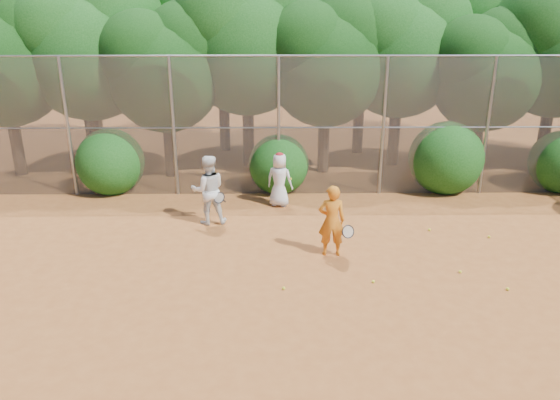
{
  "coord_description": "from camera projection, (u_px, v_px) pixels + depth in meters",
  "views": [
    {
      "loc": [
        -1.13,
        -9.32,
        5.52
      ],
      "look_at": [
        -1.0,
        2.5,
        1.1
      ],
      "focal_mm": 35.0,
      "sensor_mm": 36.0,
      "label": 1
    }
  ],
  "objects": [
    {
      "name": "tree_1",
      "position": [
        89.0,
        42.0,
        17.14
      ],
      "size": [
        4.64,
        4.03,
        6.35
      ],
      "color": "black",
      "rests_on": "ground"
    },
    {
      "name": "player_yellow",
      "position": [
        332.0,
        221.0,
        12.15
      ],
      "size": [
        0.82,
        0.51,
        1.66
      ],
      "rotation": [
        0.0,
        0.0,
        3.14
      ],
      "color": "orange",
      "rests_on": "ground"
    },
    {
      "name": "ball_2",
      "position": [
        373.0,
        282.0,
        11.18
      ],
      "size": [
        0.07,
        0.07,
        0.07
      ],
      "primitive_type": "sphere",
      "color": "yellow",
      "rests_on": "ground"
    },
    {
      "name": "tree_3",
      "position": [
        248.0,
        34.0,
        17.39
      ],
      "size": [
        4.89,
        4.26,
        6.7
      ],
      "color": "black",
      "rests_on": "ground"
    },
    {
      "name": "tree_6",
      "position": [
        487.0,
        66.0,
        17.04
      ],
      "size": [
        3.86,
        3.36,
        5.29
      ],
      "color": "black",
      "rests_on": "ground"
    },
    {
      "name": "ball_1",
      "position": [
        429.0,
        230.0,
        13.67
      ],
      "size": [
        0.07,
        0.07,
        0.07
      ],
      "primitive_type": "sphere",
      "color": "yellow",
      "rests_on": "ground"
    },
    {
      "name": "tree_10",
      "position": [
        223.0,
        23.0,
        19.36
      ],
      "size": [
        5.15,
        4.48,
        7.06
      ],
      "color": "black",
      "rests_on": "ground"
    },
    {
      "name": "tree_0",
      "position": [
        3.0,
        52.0,
        16.72
      ],
      "size": [
        4.38,
        3.81,
        6.0
      ],
      "color": "black",
      "rests_on": "ground"
    },
    {
      "name": "ball_5",
      "position": [
        489.0,
        237.0,
        13.26
      ],
      "size": [
        0.07,
        0.07,
        0.07
      ],
      "primitive_type": "sphere",
      "color": "yellow",
      "rests_on": "ground"
    },
    {
      "name": "fence_back",
      "position": [
        309.0,
        126.0,
        15.57
      ],
      "size": [
        20.05,
        0.09,
        4.03
      ],
      "color": "gray",
      "rests_on": "ground"
    },
    {
      "name": "ball_4",
      "position": [
        284.0,
        288.0,
        10.93
      ],
      "size": [
        0.07,
        0.07,
        0.07
      ],
      "primitive_type": "sphere",
      "color": "yellow",
      "rests_on": "ground"
    },
    {
      "name": "ground",
      "position": [
        332.0,
        297.0,
        10.67
      ],
      "size": [
        80.0,
        80.0,
        0.0
      ],
      "primitive_type": "plane",
      "color": "#965021",
      "rests_on": "ground"
    },
    {
      "name": "tree_4",
      "position": [
        327.0,
        56.0,
        17.07
      ],
      "size": [
        4.19,
        3.64,
        5.73
      ],
      "color": "black",
      "rests_on": "ground"
    },
    {
      "name": "tree_12",
      "position": [
        486.0,
        26.0,
        19.69
      ],
      "size": [
        5.02,
        4.37,
        6.88
      ],
      "color": "black",
      "rests_on": "ground"
    },
    {
      "name": "ball_0",
      "position": [
        460.0,
        272.0,
        11.58
      ],
      "size": [
        0.07,
        0.07,
        0.07
      ],
      "primitive_type": "sphere",
      "color": "yellow",
      "rests_on": "ground"
    },
    {
      "name": "tree_9",
      "position": [
        81.0,
        32.0,
        19.22
      ],
      "size": [
        4.83,
        4.2,
        6.62
      ],
      "color": "black",
      "rests_on": "ground"
    },
    {
      "name": "tree_2",
      "position": [
        166.0,
        64.0,
        16.71
      ],
      "size": [
        3.99,
        3.47,
        5.47
      ],
      "color": "black",
      "rests_on": "ground"
    },
    {
      "name": "bush_1",
      "position": [
        279.0,
        162.0,
        16.25
      ],
      "size": [
        1.8,
        1.8,
        1.8
      ],
      "primitive_type": "sphere",
      "color": "#114511",
      "rests_on": "ground"
    },
    {
      "name": "ball_3",
      "position": [
        508.0,
        289.0,
        10.9
      ],
      "size": [
        0.07,
        0.07,
        0.07
      ],
      "primitive_type": "sphere",
      "color": "yellow",
      "rests_on": "ground"
    },
    {
      "name": "bush_0",
      "position": [
        110.0,
        159.0,
        16.16
      ],
      "size": [
        2.0,
        2.0,
        2.0
      ],
      "primitive_type": "sphere",
      "color": "#114511",
      "rests_on": "ground"
    },
    {
      "name": "tree_11",
      "position": [
        364.0,
        37.0,
        19.2
      ],
      "size": [
        4.64,
        4.03,
        6.35
      ],
      "color": "black",
      "rests_on": "ground"
    },
    {
      "name": "bush_2",
      "position": [
        446.0,
        155.0,
        16.23
      ],
      "size": [
        2.2,
        2.2,
        2.2
      ],
      "primitive_type": "sphere",
      "color": "#114511",
      "rests_on": "ground"
    },
    {
      "name": "player_teen",
      "position": [
        280.0,
        179.0,
        15.09
      ],
      "size": [
        0.86,
        0.7,
        1.54
      ],
      "rotation": [
        0.0,
        0.0,
        2.8
      ],
      "color": "white",
      "rests_on": "ground"
    },
    {
      "name": "player_white",
      "position": [
        208.0,
        190.0,
        13.86
      ],
      "size": [
        0.99,
        0.87,
        1.81
      ],
      "rotation": [
        0.0,
        0.0,
        3.33
      ],
      "color": "silver",
      "rests_on": "ground"
    },
    {
      "name": "tree_5",
      "position": [
        402.0,
        45.0,
        17.75
      ],
      "size": [
        4.51,
        3.92,
        6.17
      ],
      "color": "black",
      "rests_on": "ground"
    }
  ]
}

